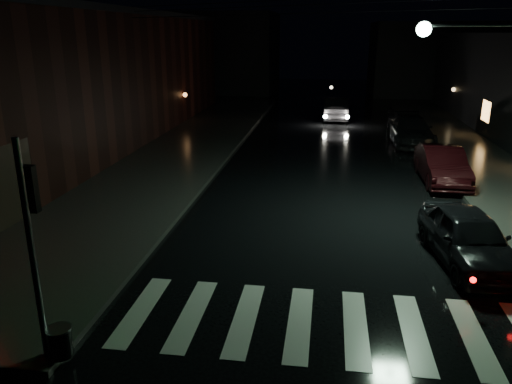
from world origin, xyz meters
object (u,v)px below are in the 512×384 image
at_px(parked_car_b, 442,165).
at_px(parked_car_d, 408,126).
at_px(parked_car_c, 410,130).
at_px(parked_car_a, 468,237).
at_px(oncoming_car, 336,109).

height_order(parked_car_b, parked_car_d, parked_car_b).
bearing_deg(parked_car_c, parked_car_b, -90.54).
bearing_deg(parked_car_a, parked_car_b, 75.93).
xyz_separation_m(parked_car_c, oncoming_car, (-4.09, 7.64, 0.02)).
relative_size(parked_car_b, oncoming_car, 0.95).
xyz_separation_m(parked_car_c, parked_car_d, (0.17, 2.07, -0.13)).
relative_size(parked_car_a, parked_car_c, 0.82).
bearing_deg(parked_car_d, parked_car_b, -87.92).
bearing_deg(parked_car_c, oncoming_car, 116.37).
height_order(parked_car_a, parked_car_d, parked_car_a).
distance_m(parked_car_b, oncoming_car, 15.99).
relative_size(parked_car_d, oncoming_car, 0.96).
xyz_separation_m(parked_car_a, oncoming_car, (-3.38, 23.25, 0.05)).
xyz_separation_m(parked_car_d, oncoming_car, (-4.26, 5.57, 0.15)).
xyz_separation_m(parked_car_a, parked_car_d, (0.89, 17.68, -0.09)).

